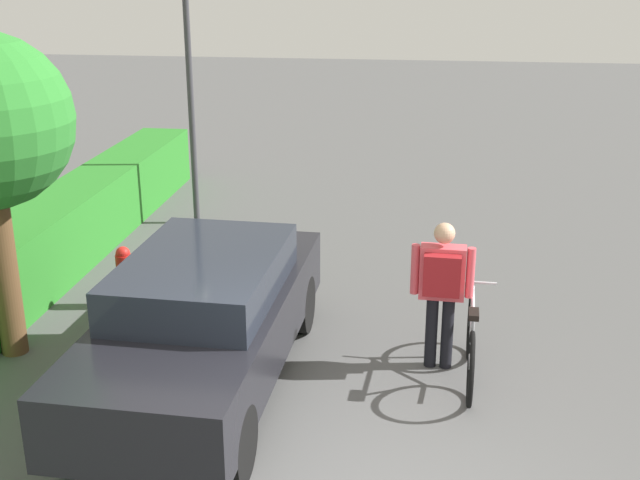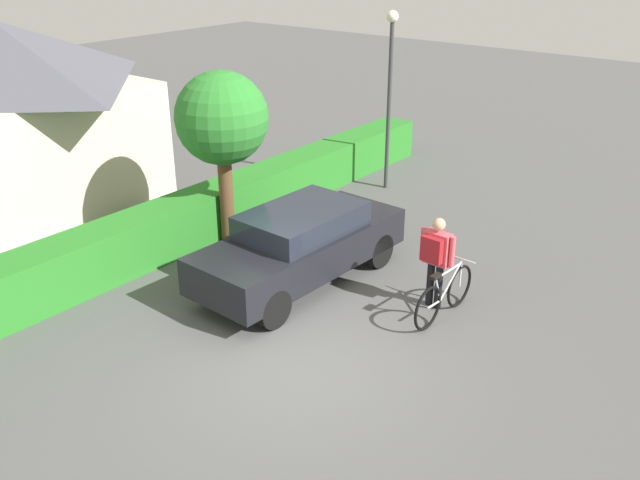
{
  "view_description": "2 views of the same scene",
  "coord_description": "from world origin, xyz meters",
  "px_view_note": "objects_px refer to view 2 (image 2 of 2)",
  "views": [
    {
      "loc": [
        -5.18,
        -0.52,
        4.24
      ],
      "look_at": [
        3.07,
        0.56,
        1.3
      ],
      "focal_mm": 45.42,
      "sensor_mm": 36.0,
      "label": 1
    },
    {
      "loc": [
        -6.66,
        -5.72,
        5.99
      ],
      "look_at": [
        1.51,
        0.73,
        1.28
      ],
      "focal_mm": 38.71,
      "sensor_mm": 36.0,
      "label": 2
    }
  ],
  "objects_px": {
    "parked_car_near": "(301,244)",
    "tree_kerbside": "(222,120)",
    "street_lamp": "(390,77)",
    "fire_hydrant": "(300,213)",
    "bicycle": "(444,295)",
    "person_rider": "(436,254)"
  },
  "relations": [
    {
      "from": "tree_kerbside",
      "to": "fire_hydrant",
      "type": "xyz_separation_m",
      "value": [
        1.36,
        -0.81,
        -2.17
      ]
    },
    {
      "from": "parked_car_near",
      "to": "tree_kerbside",
      "type": "distance_m",
      "value": 3.02
    },
    {
      "from": "person_rider",
      "to": "street_lamp",
      "type": "relative_size",
      "value": 0.38
    },
    {
      "from": "street_lamp",
      "to": "tree_kerbside",
      "type": "xyz_separation_m",
      "value": [
        -4.81,
        0.76,
        -0.18
      ]
    },
    {
      "from": "street_lamp",
      "to": "parked_car_near",
      "type": "bearing_deg",
      "value": -163.11
    },
    {
      "from": "bicycle",
      "to": "fire_hydrant",
      "type": "xyz_separation_m",
      "value": [
        1.32,
        4.24,
        0.0
      ]
    },
    {
      "from": "bicycle",
      "to": "fire_hydrant",
      "type": "relative_size",
      "value": 2.19
    },
    {
      "from": "bicycle",
      "to": "fire_hydrant",
      "type": "bearing_deg",
      "value": 72.69
    },
    {
      "from": "parked_car_near",
      "to": "tree_kerbside",
      "type": "xyz_separation_m",
      "value": [
        0.47,
        2.36,
        1.81
      ]
    },
    {
      "from": "parked_car_near",
      "to": "person_rider",
      "type": "xyz_separation_m",
      "value": [
        0.71,
        -2.36,
        0.22
      ]
    },
    {
      "from": "person_rider",
      "to": "tree_kerbside",
      "type": "xyz_separation_m",
      "value": [
        -0.25,
        4.73,
        1.59
      ]
    },
    {
      "from": "street_lamp",
      "to": "fire_hydrant",
      "type": "height_order",
      "value": "street_lamp"
    },
    {
      "from": "bicycle",
      "to": "fire_hydrant",
      "type": "height_order",
      "value": "bicycle"
    },
    {
      "from": "street_lamp",
      "to": "bicycle",
      "type": "bearing_deg",
      "value": -138.03
    },
    {
      "from": "street_lamp",
      "to": "tree_kerbside",
      "type": "bearing_deg",
      "value": 171.0
    },
    {
      "from": "parked_car_near",
      "to": "person_rider",
      "type": "distance_m",
      "value": 2.48
    },
    {
      "from": "street_lamp",
      "to": "tree_kerbside",
      "type": "height_order",
      "value": "street_lamp"
    },
    {
      "from": "parked_car_near",
      "to": "fire_hydrant",
      "type": "height_order",
      "value": "parked_car_near"
    },
    {
      "from": "tree_kerbside",
      "to": "bicycle",
      "type": "bearing_deg",
      "value": -89.53
    },
    {
      "from": "person_rider",
      "to": "street_lamp",
      "type": "bearing_deg",
      "value": 41.01
    },
    {
      "from": "parked_car_near",
      "to": "tree_kerbside",
      "type": "height_order",
      "value": "tree_kerbside"
    },
    {
      "from": "parked_car_near",
      "to": "bicycle",
      "type": "height_order",
      "value": "parked_car_near"
    }
  ]
}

